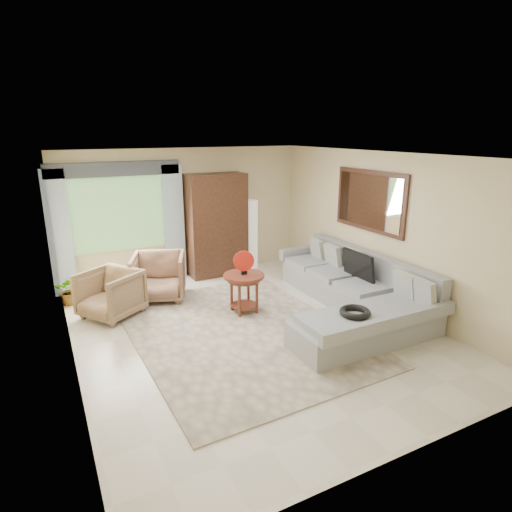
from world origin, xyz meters
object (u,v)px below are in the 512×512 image
armchair_right (159,277)px  potted_plant (69,290)px  sectional_sofa (353,296)px  armchair_left (110,294)px  armoire (217,225)px  coffee_table (244,293)px  tv_screen (358,265)px  floor_lamp (250,234)px

armchair_right → potted_plant: size_ratio=1.80×
armchair_right → potted_plant: bearing=-177.4°
sectional_sofa → armchair_right: (-2.70, 2.06, 0.13)m
armchair_left → potted_plant: bearing=178.2°
potted_plant → armoire: (2.92, 0.36, 0.80)m
sectional_sofa → potted_plant: size_ratio=6.81×
coffee_table → potted_plant: coffee_table is taller
potted_plant → coffee_table: bearing=-34.1°
potted_plant → armoire: bearing=7.0°
tv_screen → coffee_table: size_ratio=1.10×
sectional_sofa → armchair_left: bearing=155.1°
sectional_sofa → armoire: size_ratio=1.65×
coffee_table → armchair_right: size_ratio=0.73×
coffee_table → floor_lamp: 2.48m
armchair_right → armoire: armoire is taller
tv_screen → potted_plant: bearing=152.4°
armoire → tv_screen: bearing=-60.7°
armchair_left → potted_plant: (-0.56, 0.87, -0.13)m
potted_plant → tv_screen: bearing=-27.6°
coffee_table → armchair_left: (-1.99, 0.86, 0.03)m
floor_lamp → armchair_right: bearing=-158.4°
armchair_right → armoire: 1.80m
sectional_sofa → armchair_right: sectional_sofa is taller
armoire → sectional_sofa: bearing=-66.9°
armchair_left → armoire: size_ratio=0.41×
tv_screen → sectional_sofa: bearing=-139.9°
coffee_table → floor_lamp: (1.18, 2.14, 0.40)m
sectional_sofa → coffee_table: size_ratio=5.15×
floor_lamp → sectional_sofa: bearing=-81.7°
sectional_sofa → armchair_left: sectional_sofa is taller
sectional_sofa → floor_lamp: size_ratio=2.31×
potted_plant → armoire: 3.05m
potted_plant → armchair_right: bearing=-18.1°
armchair_right → armoire: bearing=50.3°
armchair_left → armchair_right: armchair_right is taller
armchair_right → potted_plant: 1.54m
tv_screen → coffee_table: tv_screen is taller
coffee_table → armchair_right: 1.66m
sectional_sofa → coffee_table: bearing=153.2°
tv_screen → potted_plant: size_ratio=1.46×
armchair_right → sectional_sofa: bearing=-16.8°
sectional_sofa → tv_screen: 0.56m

